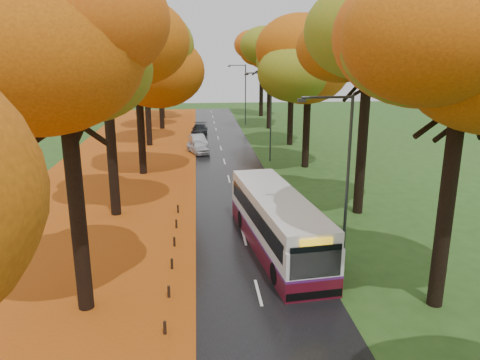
{
  "coord_description": "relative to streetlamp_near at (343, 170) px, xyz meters",
  "views": [
    {
      "loc": [
        -2.37,
        -11.41,
        9.79
      ],
      "look_at": [
        0.0,
        14.4,
        2.6
      ],
      "focal_mm": 35.0,
      "sensor_mm": 36.0,
      "label": 1
    }
  ],
  "objects": [
    {
      "name": "centre_line",
      "position": [
        -3.95,
        17.0,
        -4.67
      ],
      "size": [
        0.12,
        90.0,
        0.01
      ],
      "primitive_type": "cube",
      "color": "silver",
      "rests_on": "road"
    },
    {
      "name": "streetlamp_mid",
      "position": [
        0.0,
        22.0,
        0.0
      ],
      "size": [
        2.45,
        0.18,
        8.0
      ],
      "color": "#333538",
      "rests_on": "ground"
    },
    {
      "name": "car_dark",
      "position": [
        -6.07,
        36.14,
        -4.03
      ],
      "size": [
        2.09,
        4.54,
        1.29
      ],
      "primitive_type": "imported",
      "rotation": [
        0.0,
        0.0,
        -0.07
      ],
      "color": "black",
      "rests_on": "road"
    },
    {
      "name": "trees_right",
      "position": [
        3.24,
        18.91,
        4.98
      ],
      "size": [
        9.3,
        74.2,
        13.96
      ],
      "color": "black",
      "rests_on": "ground"
    },
    {
      "name": "trees_left",
      "position": [
        -11.13,
        19.06,
        4.82
      ],
      "size": [
        9.2,
        74.0,
        13.88
      ],
      "color": "black",
      "rests_on": "ground"
    },
    {
      "name": "car_silver",
      "position": [
        -6.3,
        28.89,
        -4.03
      ],
      "size": [
        2.16,
        4.11,
        1.29
      ],
      "primitive_type": "imported",
      "rotation": [
        0.0,
        0.0,
        0.21
      ],
      "color": "#999CA0",
      "rests_on": "road"
    },
    {
      "name": "leaf_verge",
      "position": [
        -12.95,
        17.0,
        -4.7
      ],
      "size": [
        12.0,
        90.0,
        0.02
      ],
      "primitive_type": "cube",
      "color": "#91360D",
      "rests_on": "ground"
    },
    {
      "name": "bus",
      "position": [
        -2.44,
        2.41,
        -3.19
      ],
      "size": [
        3.73,
        10.99,
        2.84
      ],
      "rotation": [
        0.0,
        0.0,
        0.12
      ],
      "color": "#530C1B",
      "rests_on": "road"
    },
    {
      "name": "bollard_row",
      "position": [
        -7.65,
        -3.3,
        -4.45
      ],
      "size": [
        0.11,
        23.51,
        0.52
      ],
      "color": "black",
      "rests_on": "ground"
    },
    {
      "name": "leaf_drift",
      "position": [
        -7.0,
        17.0,
        -4.67
      ],
      "size": [
        0.9,
        90.0,
        0.01
      ],
      "primitive_type": "cube",
      "color": "#BC5B13",
      "rests_on": "road"
    },
    {
      "name": "car_white",
      "position": [
        -6.3,
        25.8,
        -4.05
      ],
      "size": [
        2.56,
        3.92,
        1.24
      ],
      "primitive_type": "imported",
      "rotation": [
        0.0,
        0.0,
        0.33
      ],
      "color": "silver",
      "rests_on": "road"
    },
    {
      "name": "streetlamp_far",
      "position": [
        0.0,
        44.0,
        0.0
      ],
      "size": [
        2.45,
        0.18,
        8.0
      ],
      "color": "#333538",
      "rests_on": "ground"
    },
    {
      "name": "road",
      "position": [
        -3.95,
        17.0,
        -4.69
      ],
      "size": [
        6.5,
        90.0,
        0.04
      ],
      "primitive_type": "cube",
      "color": "black",
      "rests_on": "ground"
    },
    {
      "name": "streetlamp_near",
      "position": [
        0.0,
        0.0,
        0.0
      ],
      "size": [
        2.45,
        0.18,
        8.0
      ],
      "color": "#333538",
      "rests_on": "ground"
    }
  ]
}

